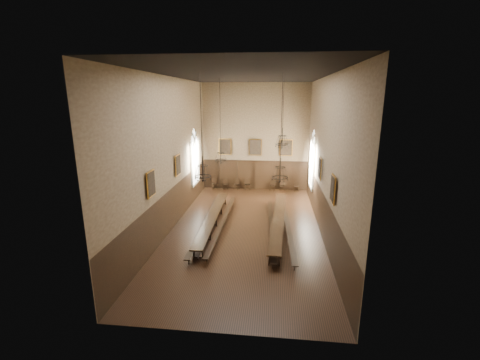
% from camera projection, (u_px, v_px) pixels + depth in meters
% --- Properties ---
extents(floor, '(9.00, 18.00, 0.02)m').
position_uv_depth(floor, '(246.00, 229.00, 19.63)').
color(floor, black).
rests_on(floor, ground).
extents(ceiling, '(9.00, 18.00, 0.02)m').
position_uv_depth(ceiling, '(246.00, 75.00, 17.36)').
color(ceiling, black).
rests_on(ceiling, ground).
extents(wall_back, '(9.00, 0.02, 9.00)m').
position_uv_depth(wall_back, '(255.00, 138.00, 27.17)').
color(wall_back, '#846E51').
rests_on(wall_back, ground).
extents(wall_front, '(9.00, 0.02, 9.00)m').
position_uv_depth(wall_front, '(220.00, 209.00, 9.82)').
color(wall_front, '#846E51').
rests_on(wall_front, ground).
extents(wall_left, '(0.02, 18.00, 9.00)m').
position_uv_depth(wall_left, '(170.00, 155.00, 18.96)').
color(wall_left, '#846E51').
rests_on(wall_left, ground).
extents(wall_right, '(0.02, 18.00, 9.00)m').
position_uv_depth(wall_right, '(326.00, 158.00, 18.03)').
color(wall_right, '#846E51').
rests_on(wall_right, ground).
extents(wainscot_panelling, '(9.00, 18.00, 2.50)m').
position_uv_depth(wainscot_panelling, '(246.00, 210.00, 19.31)').
color(wainscot_panelling, black).
rests_on(wainscot_panelling, floor).
extents(table_left, '(0.83, 9.42, 0.73)m').
position_uv_depth(table_left, '(213.00, 221.00, 19.93)').
color(table_left, black).
rests_on(table_left, floor).
extents(table_right, '(1.18, 9.92, 0.77)m').
position_uv_depth(table_right, '(278.00, 223.00, 19.53)').
color(table_right, black).
rests_on(table_right, floor).
extents(bench_left_outer, '(0.62, 9.92, 0.45)m').
position_uv_depth(bench_left_outer, '(206.00, 223.00, 19.84)').
color(bench_left_outer, black).
rests_on(bench_left_outer, floor).
extents(bench_left_inner, '(0.39, 9.82, 0.44)m').
position_uv_depth(bench_left_inner, '(223.00, 223.00, 19.84)').
color(bench_left_inner, black).
rests_on(bench_left_inner, floor).
extents(bench_right_inner, '(0.60, 9.17, 0.41)m').
position_uv_depth(bench_right_inner, '(271.00, 228.00, 19.14)').
color(bench_right_inner, black).
rests_on(bench_right_inner, floor).
extents(bench_right_outer, '(0.69, 10.00, 0.45)m').
position_uv_depth(bench_right_outer, '(287.00, 226.00, 19.32)').
color(bench_right_outer, black).
rests_on(bench_right_outer, floor).
extents(chair_0, '(0.55, 0.55, 1.00)m').
position_uv_depth(chair_0, '(215.00, 186.00, 28.14)').
color(chair_0, black).
rests_on(chair_0, floor).
extents(chair_1, '(0.50, 0.50, 0.92)m').
position_uv_depth(chair_1, '(226.00, 186.00, 28.06)').
color(chair_1, black).
rests_on(chair_1, floor).
extents(chair_2, '(0.53, 0.53, 0.97)m').
position_uv_depth(chair_2, '(237.00, 186.00, 27.98)').
color(chair_2, black).
rests_on(chair_2, floor).
extents(chair_3, '(0.53, 0.53, 1.00)m').
position_uv_depth(chair_3, '(247.00, 186.00, 27.88)').
color(chair_3, black).
rests_on(chair_3, floor).
extents(chair_5, '(0.48, 0.48, 0.93)m').
position_uv_depth(chair_5, '(272.00, 188.00, 27.56)').
color(chair_5, black).
rests_on(chair_5, floor).
extents(chair_6, '(0.50, 0.50, 0.90)m').
position_uv_depth(chair_6, '(282.00, 188.00, 27.57)').
color(chair_6, black).
rests_on(chair_6, floor).
extents(chair_7, '(0.39, 0.39, 0.87)m').
position_uv_depth(chair_7, '(297.00, 188.00, 27.44)').
color(chair_7, black).
rests_on(chair_7, floor).
extents(chandelier_back_left, '(0.75, 0.75, 5.33)m').
position_uv_depth(chandelier_back_left, '(221.00, 154.00, 21.06)').
color(chandelier_back_left, black).
rests_on(chandelier_back_left, ceiling).
extents(chandelier_back_right, '(0.83, 0.83, 4.21)m').
position_uv_depth(chandelier_back_right, '(282.00, 140.00, 20.15)').
color(chandelier_back_right, black).
rests_on(chandelier_back_right, ceiling).
extents(chandelier_front_left, '(0.85, 0.85, 5.25)m').
position_uv_depth(chandelier_front_left, '(203.00, 170.00, 16.35)').
color(chandelier_front_left, black).
rests_on(chandelier_front_left, ceiling).
extents(chandelier_front_right, '(0.80, 0.80, 5.15)m').
position_uv_depth(chandelier_front_right, '(280.00, 170.00, 15.72)').
color(chandelier_front_right, black).
rests_on(chandelier_front_right, ceiling).
extents(portrait_back_0, '(1.10, 0.12, 1.40)m').
position_uv_depth(portrait_back_0, '(225.00, 147.00, 27.51)').
color(portrait_back_0, '#BE842D').
rests_on(portrait_back_0, wall_back).
extents(portrait_back_1, '(1.10, 0.12, 1.40)m').
position_uv_depth(portrait_back_1, '(255.00, 147.00, 27.24)').
color(portrait_back_1, '#BE842D').
rests_on(portrait_back_1, wall_back).
extents(portrait_back_2, '(1.10, 0.12, 1.40)m').
position_uv_depth(portrait_back_2, '(286.00, 148.00, 26.97)').
color(portrait_back_2, '#BE842D').
rests_on(portrait_back_2, wall_back).
extents(portrait_left_0, '(0.12, 1.00, 1.30)m').
position_uv_depth(portrait_left_0, '(178.00, 165.00, 20.11)').
color(portrait_left_0, '#BE842D').
rests_on(portrait_left_0, wall_left).
extents(portrait_left_1, '(0.12, 1.00, 1.30)m').
position_uv_depth(portrait_left_1, '(151.00, 184.00, 15.78)').
color(portrait_left_1, '#BE842D').
rests_on(portrait_left_1, wall_left).
extents(portrait_right_0, '(0.12, 1.00, 1.30)m').
position_uv_depth(portrait_right_0, '(320.00, 168.00, 19.20)').
color(portrait_right_0, '#BE842D').
rests_on(portrait_right_0, wall_right).
extents(portrait_right_1, '(0.12, 1.00, 1.30)m').
position_uv_depth(portrait_right_1, '(333.00, 189.00, 14.87)').
color(portrait_right_1, '#BE842D').
rests_on(portrait_right_1, wall_right).
extents(window_right, '(0.20, 2.20, 4.60)m').
position_uv_depth(window_right, '(312.00, 159.00, 23.60)').
color(window_right, white).
rests_on(window_right, wall_right).
extents(window_left, '(0.20, 2.20, 4.60)m').
position_uv_depth(window_left, '(195.00, 157.00, 24.52)').
color(window_left, white).
rests_on(window_left, wall_left).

